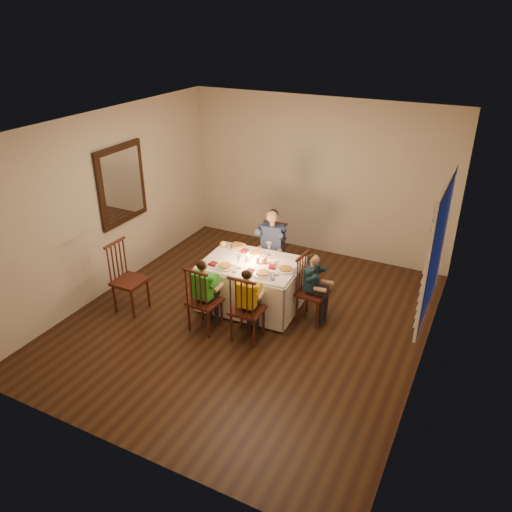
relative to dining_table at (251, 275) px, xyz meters
The scene contains 26 objects.
ground 0.62m from the dining_table, 70.14° to the right, with size 5.00×5.00×0.00m, color black.
wall_left 2.30m from the dining_table, behind, with size 0.02×5.00×2.60m, color beige.
wall_right 2.53m from the dining_table, ahead, with size 0.02×5.00×2.60m, color beige.
wall_back 2.30m from the dining_table, 86.68° to the left, with size 4.50×0.02×2.60m, color beige.
ceiling 2.14m from the dining_table, 70.14° to the right, with size 5.00×5.00×0.00m, color white.
dining_table is the anchor object (origin of this frame).
chair_adult 0.89m from the dining_table, 93.13° to the left, with size 0.39×0.37×0.95m, color #38160F, non-canonical shape.
chair_near_left 0.96m from the dining_table, 109.97° to the right, with size 0.39×0.37×0.95m, color #38160F, non-canonical shape.
chair_near_right 0.91m from the dining_table, 66.57° to the right, with size 0.39×0.37×0.95m, color #38160F, non-canonical shape.
chair_end 1.01m from the dining_table, ahead, with size 0.39×0.37×0.95m, color #38160F, non-canonical shape.
chair_extra 1.74m from the dining_table, 150.23° to the right, with size 0.42×0.40×1.01m, color #38160F, non-canonical shape.
adult 0.89m from the dining_table, 93.13° to the left, with size 0.42×0.38×1.18m, color navy, non-canonical shape.
child_green 0.96m from the dining_table, 109.97° to the right, with size 0.32×0.30×1.02m, color green, non-canonical shape.
child_yellow 0.91m from the dining_table, 66.57° to the right, with size 0.31×0.28×0.99m, color yellow, non-canonical shape.
child_teal 1.01m from the dining_table, ahead, with size 0.30×0.28×0.98m, color #17303B, non-canonical shape.
setting_adult 0.33m from the dining_table, 101.43° to the left, with size 0.26×0.26×0.02m, color white.
setting_green 0.43m from the dining_table, 130.36° to the right, with size 0.26×0.26×0.02m, color white.
setting_yellow 0.43m from the dining_table, 39.47° to the right, with size 0.26×0.26×0.02m, color white.
setting_teal 0.55m from the dining_table, ahead, with size 0.26×0.26×0.02m, color white.
candle_left 0.26m from the dining_table, behind, with size 0.06×0.06×0.10m, color silver.
candle_right 0.27m from the dining_table, ahead, with size 0.06×0.06×0.10m, color silver.
squash 0.68m from the dining_table, 157.42° to the left, with size 0.09×0.09×0.09m, color yellow.
orange_fruit 0.30m from the dining_table, 18.71° to the left, with size 0.08×0.08×0.08m, color orange.
serving_bowl 0.52m from the dining_table, 143.11° to the left, with size 0.23×0.23×0.06m, color white.
wall_mirror 2.32m from the dining_table, behind, with size 0.06×0.95×1.15m.
window_blinds 2.55m from the dining_table, ahead, with size 0.07×1.34×1.54m.
Camera 1 is at (2.64, -5.02, 3.81)m, focal length 35.00 mm.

